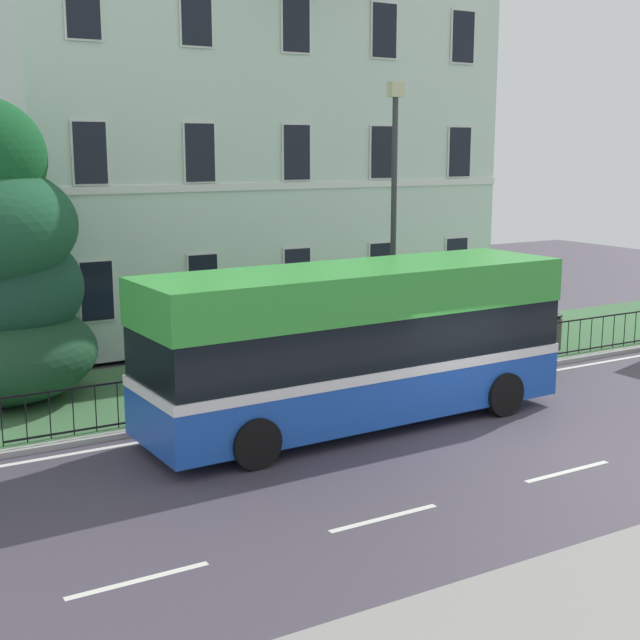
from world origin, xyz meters
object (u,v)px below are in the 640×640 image
object	(u,v)px
georgian_townhouse	(221,106)
litter_bin	(554,331)
street_lamp_post	(394,211)
single_decker_bus	(357,343)

from	to	relation	value
georgian_townhouse	litter_bin	size ratio (longest dim) A/B	14.50
litter_bin	street_lamp_post	bearing A→B (deg)	176.95
single_decker_bus	street_lamp_post	xyz separation A→B (m)	(2.92, 2.92, 2.45)
georgian_townhouse	litter_bin	distance (m)	13.20
single_decker_bus	street_lamp_post	world-z (taller)	street_lamp_post
georgian_townhouse	street_lamp_post	size ratio (longest dim) A/B	2.12
single_decker_bus	litter_bin	world-z (taller)	single_decker_bus
single_decker_bus	litter_bin	size ratio (longest dim) A/B	8.90
single_decker_bus	georgian_townhouse	bearing A→B (deg)	76.29
georgian_townhouse	street_lamp_post	bearing A→B (deg)	-88.66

